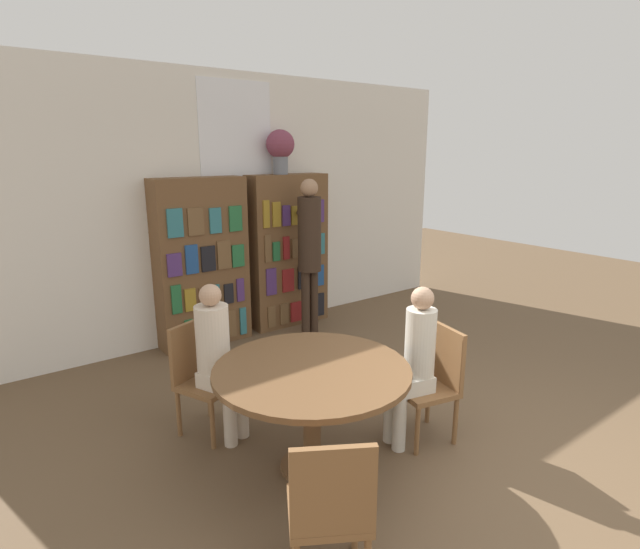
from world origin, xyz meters
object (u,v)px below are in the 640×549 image
at_px(librarian_standing, 309,243).
at_px(bookshelf_left, 202,263).
at_px(flower_vase, 280,147).
at_px(seated_reader_right, 414,360).
at_px(bookshelf_right, 288,251).
at_px(chair_far_side, 434,378).
at_px(seated_reader_left, 218,354).
at_px(reading_table, 312,383).
at_px(chair_near_camera, 330,507).
at_px(chair_left_side, 201,373).

bearing_deg(librarian_standing, bookshelf_left, 155.59).
bearing_deg(flower_vase, seated_reader_right, -103.38).
xyz_separation_m(bookshelf_right, chair_far_side, (-0.56, -2.83, -0.45)).
height_order(bookshelf_left, seated_reader_left, bookshelf_left).
bearing_deg(librarian_standing, seated_reader_right, -107.29).
bearing_deg(seated_reader_right, bookshelf_right, -2.02).
relative_size(reading_table, seated_reader_left, 1.09).
relative_size(bookshelf_left, seated_reader_right, 1.54).
bearing_deg(flower_vase, bookshelf_right, -3.24).
bearing_deg(chair_near_camera, seated_reader_left, 114.05).
bearing_deg(chair_left_side, reading_table, 90.00).
distance_m(chair_near_camera, seated_reader_right, 1.48).
bearing_deg(seated_reader_right, seated_reader_left, 62.90).
distance_m(flower_vase, librarian_standing, 1.18).
xyz_separation_m(bookshelf_right, chair_near_camera, (-2.04, -3.47, -0.45)).
bearing_deg(chair_near_camera, bookshelf_left, 106.20).
bearing_deg(librarian_standing, seated_reader_left, -143.18).
height_order(bookshelf_left, librarian_standing, bookshelf_left).
relative_size(bookshelf_left, bookshelf_right, 1.00).
relative_size(reading_table, seated_reader_right, 1.09).
distance_m(bookshelf_right, chair_left_side, 2.60).
xyz_separation_m(chair_left_side, chair_far_side, (1.36, -1.14, 0.00)).
height_order(chair_far_side, seated_reader_left, seated_reader_left).
relative_size(reading_table, librarian_standing, 0.72).
relative_size(chair_near_camera, chair_left_side, 1.00).
xyz_separation_m(flower_vase, librarian_standing, (0.05, -0.51, -1.06)).
distance_m(bookshelf_right, seated_reader_right, 2.90).
bearing_deg(chair_left_side, seated_reader_right, 113.96).
bearing_deg(seated_reader_left, bookshelf_left, -134.14).
xyz_separation_m(reading_table, seated_reader_right, (0.79, -0.18, 0.02)).
relative_size(bookshelf_left, chair_near_camera, 2.14).
relative_size(chair_left_side, chair_far_side, 1.00).
relative_size(flower_vase, chair_near_camera, 0.59).
bearing_deg(reading_table, bookshelf_right, 59.61).
distance_m(flower_vase, seated_reader_right, 3.25).
height_order(chair_near_camera, librarian_standing, librarian_standing).
bearing_deg(bookshelf_right, bookshelf_left, -179.98).
xyz_separation_m(seated_reader_left, seated_reader_right, (1.11, -0.93, -0.01)).
relative_size(flower_vase, seated_reader_left, 0.43).
bearing_deg(librarian_standing, chair_far_side, -102.79).
distance_m(flower_vase, seated_reader_left, 2.98).
bearing_deg(seated_reader_left, chair_far_side, 119.95).
height_order(chair_left_side, seated_reader_left, seated_reader_left).
height_order(bookshelf_left, chair_left_side, bookshelf_left).
height_order(bookshelf_right, chair_left_side, bookshelf_right).
bearing_deg(flower_vase, chair_left_side, -137.33).
bearing_deg(seated_reader_left, flower_vase, -156.59).
relative_size(chair_left_side, librarian_standing, 0.48).
height_order(bookshelf_right, chair_far_side, bookshelf_right).
bearing_deg(bookshelf_left, chair_near_camera, -104.70).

